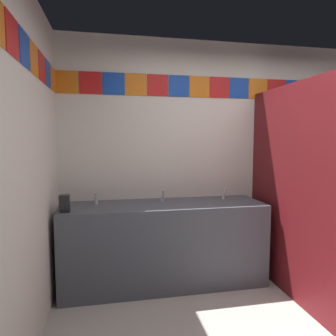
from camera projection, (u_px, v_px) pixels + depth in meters
name	position (u px, v px, depth m)	size (l,w,h in m)	color
wall_back	(226.00, 157.00, 3.52)	(3.80, 0.09, 2.62)	silver
vanity_counter	(164.00, 242.00, 3.12)	(2.08, 0.60, 0.85)	#4C515B
faucet_left	(96.00, 200.00, 3.03)	(0.04, 0.10, 0.14)	silver
faucet_center	(163.00, 197.00, 3.16)	(0.04, 0.10, 0.14)	silver
faucet_right	(224.00, 195.00, 3.29)	(0.04, 0.10, 0.14)	silver
soap_dispenser	(65.00, 204.00, 2.71)	(0.09, 0.09, 0.16)	black
stall_divider	(323.00, 195.00, 2.65)	(0.92, 1.45, 2.05)	maroon
toilet	(313.00, 250.00, 3.28)	(0.39, 0.49, 0.74)	white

